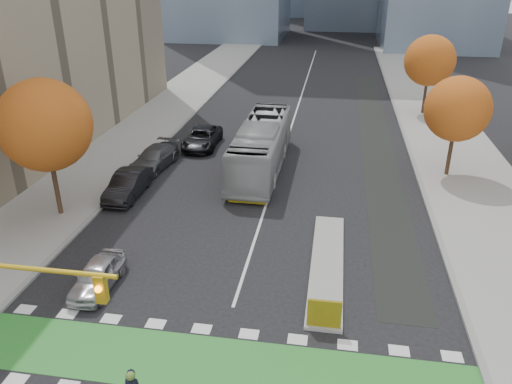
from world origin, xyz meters
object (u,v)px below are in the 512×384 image
(parked_car_b, at_px, (128,185))
(parked_car_d, at_px, (202,138))
(tree_east_near, at_px, (458,109))
(parked_car_a, at_px, (97,275))
(parked_car_c, at_px, (154,158))
(tree_east_far, at_px, (430,61))
(bus, at_px, (261,146))
(hazard_board, at_px, (324,314))
(tree_west, at_px, (45,125))

(parked_car_b, relative_size, parked_car_d, 0.89)
(tree_east_near, bearing_deg, parked_car_d, 170.31)
(parked_car_a, distance_m, parked_car_c, 14.95)
(tree_east_far, relative_size, parked_car_a, 1.95)
(bus, relative_size, parked_car_c, 2.44)
(hazard_board, relative_size, tree_east_far, 0.18)
(hazard_board, distance_m, parked_car_b, 17.03)
(hazard_board, bearing_deg, tree_west, 154.01)
(tree_east_far, distance_m, parked_car_a, 37.96)
(parked_car_d, bearing_deg, parked_car_b, -103.68)
(tree_west, xyz_separation_m, bus, (10.78, 9.21, -3.84))
(parked_car_c, bearing_deg, parked_car_d, 73.02)
(tree_east_far, xyz_separation_m, bus, (-13.72, -16.79, -3.46))
(tree_west, relative_size, tree_east_near, 1.16)
(tree_west, bearing_deg, tree_east_far, 46.70)
(bus, bearing_deg, hazard_board, -72.60)
(tree_east_near, bearing_deg, parked_car_a, -138.20)
(hazard_board, height_order, bus, bus)
(bus, relative_size, parked_car_d, 2.33)
(tree_west, xyz_separation_m, parked_car_a, (5.50, -6.54, -4.95))
(parked_car_d, bearing_deg, parked_car_c, -115.35)
(tree_east_near, distance_m, parked_car_d, 19.43)
(parked_car_c, bearing_deg, parked_car_b, -82.46)
(hazard_board, xyz_separation_m, parked_car_c, (-13.00, 16.00, -0.04))
(tree_west, relative_size, tree_east_far, 1.08)
(parked_car_a, bearing_deg, parked_car_d, 90.06)
(hazard_board, distance_m, tree_west, 18.44)
(parked_car_a, xyz_separation_m, parked_car_d, (-0.22, 19.74, 0.09))
(parked_car_d, bearing_deg, tree_west, -112.65)
(parked_car_b, bearing_deg, tree_west, -133.49)
(tree_west, height_order, parked_car_d, tree_west)
(tree_west, bearing_deg, parked_car_b, 46.81)
(parked_car_b, xyz_separation_m, parked_car_c, (0.00, 5.00, -0.05))
(tree_east_near, xyz_separation_m, tree_east_far, (0.50, 16.00, 0.38))
(parked_car_b, bearing_deg, bus, 37.40)
(bus, height_order, parked_car_c, bus)
(bus, relative_size, parked_car_a, 3.25)
(bus, height_order, parked_car_b, bus)
(parked_car_b, bearing_deg, hazard_board, -40.53)
(hazard_board, relative_size, parked_car_c, 0.27)
(parked_car_a, bearing_deg, tree_east_near, 41.22)
(parked_car_b, height_order, parked_car_d, parked_car_b)
(tree_east_near, height_order, parked_car_c, tree_east_near)
(bus, xyz_separation_m, parked_car_d, (-5.50, 3.98, -1.02))
(tree_west, height_order, tree_east_far, tree_west)
(bus, xyz_separation_m, parked_car_c, (-7.78, -1.02, -1.02))
(tree_east_far, height_order, parked_car_d, tree_east_far)
(tree_east_far, xyz_separation_m, parked_car_d, (-19.22, -12.80, -4.48))
(parked_car_a, height_order, parked_car_d, parked_car_d)
(hazard_board, bearing_deg, tree_east_near, 65.80)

